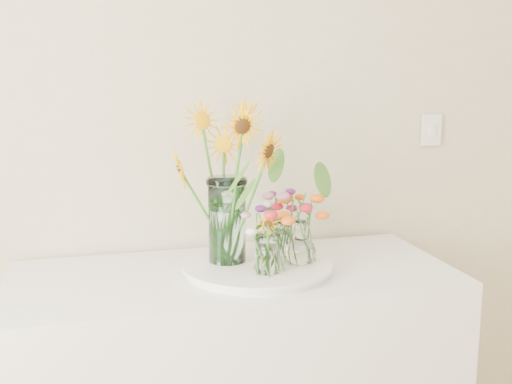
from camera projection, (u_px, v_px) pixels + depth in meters
tray at (257, 268)px, 2.03m from camera, size 0.45×0.45×0.02m
mason_jar at (227, 220)px, 2.02m from camera, size 0.15×0.15×0.28m
sunflower_bouquet at (227, 182)px, 2.00m from camera, size 0.82×0.82×0.52m
small_vase_a at (268, 254)px, 1.92m from camera, size 0.09×0.09×0.13m
wildflower_posy_a at (268, 239)px, 1.91m from camera, size 0.20×0.20×0.22m
small_vase_b at (301, 242)px, 2.02m from camera, size 0.13×0.13×0.14m
wildflower_posy_b at (301, 228)px, 2.01m from camera, size 0.20×0.20×0.23m
small_vase_c at (280, 238)px, 2.10m from camera, size 0.08×0.08×0.13m
wildflower_posy_c at (280, 224)px, 2.10m from camera, size 0.19×0.19×0.22m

